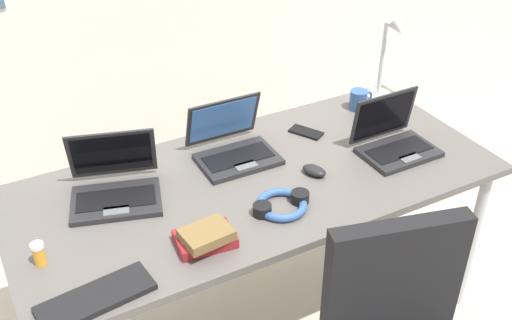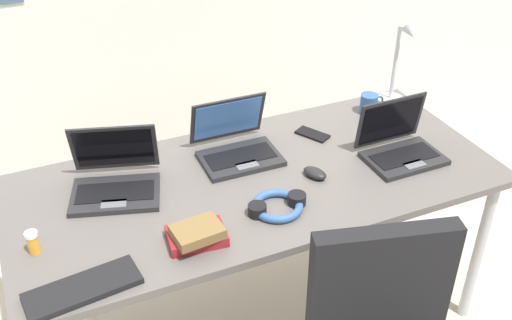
{
  "view_description": "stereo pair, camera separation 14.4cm",
  "coord_description": "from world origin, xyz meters",
  "px_view_note": "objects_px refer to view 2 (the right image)",
  "views": [
    {
      "loc": [
        -0.87,
        -1.62,
        2.03
      ],
      "look_at": [
        0.0,
        0.0,
        0.82
      ],
      "focal_mm": 42.83,
      "sensor_mm": 36.0,
      "label": 1
    },
    {
      "loc": [
        -0.75,
        -1.68,
        2.03
      ],
      "look_at": [
        0.0,
        0.0,
        0.82
      ],
      "focal_mm": 42.83,
      "sensor_mm": 36.0,
      "label": 2
    }
  ],
  "objects_px": {
    "external_keyboard": "(83,289)",
    "coffee_mug": "(369,104)",
    "cell_phone": "(312,134)",
    "laptop_by_keyboard": "(400,146)",
    "headphones": "(277,206)",
    "desk_lamp": "(400,64)",
    "laptop_near_mouse": "(236,146)",
    "computer_mouse": "(315,173)",
    "pill_bottle": "(33,242)",
    "laptop_front_right": "(115,180)",
    "book_stack": "(197,234)"
  },
  "relations": [
    {
      "from": "laptop_front_right",
      "to": "computer_mouse",
      "type": "xyz_separation_m",
      "value": [
        0.69,
        -0.21,
        -0.03
      ]
    },
    {
      "from": "laptop_near_mouse",
      "to": "coffee_mug",
      "type": "height_order",
      "value": "laptop_near_mouse"
    },
    {
      "from": "desk_lamp",
      "to": "book_stack",
      "type": "bearing_deg",
      "value": -154.71
    },
    {
      "from": "laptop_by_keyboard",
      "to": "pill_bottle",
      "type": "relative_size",
      "value": 3.69
    },
    {
      "from": "laptop_by_keyboard",
      "to": "headphones",
      "type": "relative_size",
      "value": 1.36
    },
    {
      "from": "computer_mouse",
      "to": "pill_bottle",
      "type": "xyz_separation_m",
      "value": [
        -1.0,
        -0.01,
        0.02
      ]
    },
    {
      "from": "headphones",
      "to": "book_stack",
      "type": "relative_size",
      "value": 1.09
    },
    {
      "from": "coffee_mug",
      "to": "book_stack",
      "type": "bearing_deg",
      "value": -152.23
    },
    {
      "from": "laptop_near_mouse",
      "to": "computer_mouse",
      "type": "xyz_separation_m",
      "value": [
        0.21,
        -0.25,
        -0.03
      ]
    },
    {
      "from": "book_stack",
      "to": "coffee_mug",
      "type": "relative_size",
      "value": 1.73
    },
    {
      "from": "computer_mouse",
      "to": "laptop_front_right",
      "type": "bearing_deg",
      "value": 138.17
    },
    {
      "from": "laptop_by_keyboard",
      "to": "computer_mouse",
      "type": "relative_size",
      "value": 3.04
    },
    {
      "from": "book_stack",
      "to": "external_keyboard",
      "type": "bearing_deg",
      "value": -169.6
    },
    {
      "from": "coffee_mug",
      "to": "laptop_near_mouse",
      "type": "bearing_deg",
      "value": -172.57
    },
    {
      "from": "laptop_near_mouse",
      "to": "pill_bottle",
      "type": "height_order",
      "value": "laptop_near_mouse"
    },
    {
      "from": "laptop_by_keyboard",
      "to": "laptop_front_right",
      "type": "bearing_deg",
      "value": 168.15
    },
    {
      "from": "coffee_mug",
      "to": "laptop_front_right",
      "type": "bearing_deg",
      "value": -173.82
    },
    {
      "from": "laptop_by_keyboard",
      "to": "cell_phone",
      "type": "bearing_deg",
      "value": 130.22
    },
    {
      "from": "laptop_near_mouse",
      "to": "coffee_mug",
      "type": "bearing_deg",
      "value": 7.43
    },
    {
      "from": "book_stack",
      "to": "desk_lamp",
      "type": "bearing_deg",
      "value": 25.29
    },
    {
      "from": "pill_bottle",
      "to": "laptop_front_right",
      "type": "bearing_deg",
      "value": 36.05
    },
    {
      "from": "laptop_by_keyboard",
      "to": "coffee_mug",
      "type": "bearing_deg",
      "value": 76.38
    },
    {
      "from": "book_stack",
      "to": "laptop_near_mouse",
      "type": "bearing_deg",
      "value": 53.84
    },
    {
      "from": "headphones",
      "to": "pill_bottle",
      "type": "height_order",
      "value": "pill_bottle"
    },
    {
      "from": "desk_lamp",
      "to": "laptop_front_right",
      "type": "distance_m",
      "value": 1.3
    },
    {
      "from": "laptop_by_keyboard",
      "to": "headphones",
      "type": "bearing_deg",
      "value": -168.93
    },
    {
      "from": "headphones",
      "to": "external_keyboard",
      "type": "bearing_deg",
      "value": -169.96
    },
    {
      "from": "desk_lamp",
      "to": "cell_phone",
      "type": "bearing_deg",
      "value": -169.14
    },
    {
      "from": "laptop_near_mouse",
      "to": "laptop_by_keyboard",
      "type": "bearing_deg",
      "value": -24.26
    },
    {
      "from": "external_keyboard",
      "to": "coffee_mug",
      "type": "bearing_deg",
      "value": 16.81
    },
    {
      "from": "desk_lamp",
      "to": "headphones",
      "type": "relative_size",
      "value": 1.87
    },
    {
      "from": "desk_lamp",
      "to": "laptop_by_keyboard",
      "type": "distance_m",
      "value": 0.46
    },
    {
      "from": "desk_lamp",
      "to": "laptop_near_mouse",
      "type": "bearing_deg",
      "value": -172.64
    },
    {
      "from": "computer_mouse",
      "to": "pill_bottle",
      "type": "distance_m",
      "value": 1.0
    },
    {
      "from": "computer_mouse",
      "to": "book_stack",
      "type": "xyz_separation_m",
      "value": [
        -0.52,
        -0.17,
        0.02
      ]
    },
    {
      "from": "external_keyboard",
      "to": "cell_phone",
      "type": "relative_size",
      "value": 2.43
    },
    {
      "from": "laptop_front_right",
      "to": "pill_bottle",
      "type": "height_order",
      "value": "laptop_front_right"
    },
    {
      "from": "book_stack",
      "to": "pill_bottle",
      "type": "bearing_deg",
      "value": 161.43
    },
    {
      "from": "external_keyboard",
      "to": "cell_phone",
      "type": "height_order",
      "value": "external_keyboard"
    },
    {
      "from": "laptop_front_right",
      "to": "laptop_near_mouse",
      "type": "height_order",
      "value": "laptop_front_right"
    },
    {
      "from": "external_keyboard",
      "to": "pill_bottle",
      "type": "bearing_deg",
      "value": 108.21
    },
    {
      "from": "cell_phone",
      "to": "coffee_mug",
      "type": "relative_size",
      "value": 1.2
    },
    {
      "from": "headphones",
      "to": "pill_bottle",
      "type": "relative_size",
      "value": 2.71
    },
    {
      "from": "desk_lamp",
      "to": "computer_mouse",
      "type": "distance_m",
      "value": 0.72
    },
    {
      "from": "laptop_by_keyboard",
      "to": "cell_phone",
      "type": "relative_size",
      "value": 2.15
    },
    {
      "from": "external_keyboard",
      "to": "laptop_near_mouse",
      "type": "bearing_deg",
      "value": 29.25
    },
    {
      "from": "cell_phone",
      "to": "external_keyboard",
      "type": "bearing_deg",
      "value": 176.82
    },
    {
      "from": "laptop_near_mouse",
      "to": "external_keyboard",
      "type": "relative_size",
      "value": 0.92
    },
    {
      "from": "laptop_near_mouse",
      "to": "headphones",
      "type": "height_order",
      "value": "laptop_near_mouse"
    },
    {
      "from": "laptop_front_right",
      "to": "external_keyboard",
      "type": "distance_m",
      "value": 0.5
    }
  ]
}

